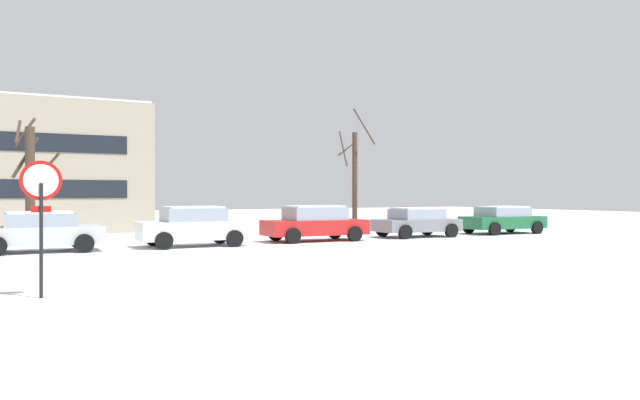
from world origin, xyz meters
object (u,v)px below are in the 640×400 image
(parked_car_white, at_px, (193,226))
(parked_car_red, at_px, (315,223))
(parked_car_silver, at_px, (40,231))
(stop_sign, at_px, (41,202))
(parked_car_gray, at_px, (417,222))
(parked_car_green, at_px, (503,219))

(parked_car_white, xyz_separation_m, parked_car_red, (5.32, 0.15, -0.01))
(parked_car_white, relative_size, parked_car_red, 0.93)
(parked_car_white, bearing_deg, parked_car_silver, 176.96)
(stop_sign, relative_size, parked_car_gray, 0.67)
(parked_car_silver, xyz_separation_m, parked_car_red, (10.64, -0.13, 0.04))
(stop_sign, relative_size, parked_car_white, 0.64)
(parked_car_gray, bearing_deg, parked_car_white, -179.32)
(parked_car_red, bearing_deg, parked_car_silver, 179.30)
(parked_car_silver, bearing_deg, parked_car_white, -3.04)
(parked_car_white, height_order, parked_car_green, parked_car_white)
(parked_car_red, xyz_separation_m, parked_car_green, (10.64, -0.09, -0.05))
(stop_sign, distance_m, parked_car_gray, 19.79)
(parked_car_silver, xyz_separation_m, parked_car_gray, (15.95, -0.16, -0.02))
(parked_car_white, xyz_separation_m, parked_car_green, (15.95, 0.06, -0.06))
(stop_sign, height_order, parked_car_red, stop_sign)
(parked_car_white, height_order, parked_car_gray, parked_car_white)
(parked_car_white, relative_size, parked_car_green, 0.97)
(parked_car_red, height_order, parked_car_green, parked_car_red)
(parked_car_silver, bearing_deg, parked_car_red, -0.70)
(parked_car_red, xyz_separation_m, parked_car_gray, (5.32, -0.03, -0.06))
(stop_sign, distance_m, parked_car_red, 15.53)
(parked_car_silver, height_order, parked_car_red, parked_car_red)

